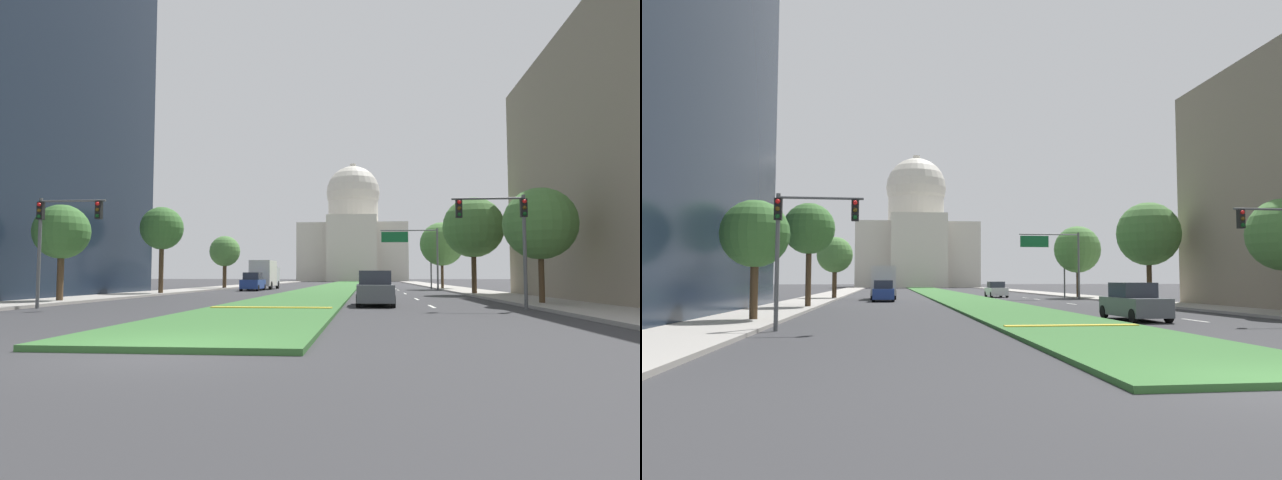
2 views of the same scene
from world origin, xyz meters
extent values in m
plane|color=#333335|center=(0.00, 68.39, 0.00)|extent=(300.93, 300.93, 0.00)
cube|color=#386B33|center=(0.00, 61.55, 0.07)|extent=(5.88, 123.11, 0.14)
cube|color=gold|center=(0.00, 12.31, 0.16)|extent=(5.29, 0.50, 0.04)
cube|color=silver|center=(7.34, 16.31, 0.00)|extent=(0.16, 2.40, 0.01)
cube|color=silver|center=(7.34, 24.46, 0.00)|extent=(0.16, 2.40, 0.01)
cube|color=silver|center=(7.34, 34.80, 0.00)|extent=(0.16, 2.40, 0.01)
cube|color=silver|center=(7.34, 45.42, 0.00)|extent=(0.16, 2.40, 0.01)
cube|color=silver|center=(7.34, 50.39, 0.00)|extent=(0.16, 2.40, 0.01)
cube|color=#9E9991|center=(-13.73, 54.71, 0.07)|extent=(4.00, 123.11, 0.15)
cube|color=#9E9991|center=(13.73, 54.71, 0.07)|extent=(4.00, 123.11, 0.15)
cube|color=beige|center=(0.00, 136.79, 7.77)|extent=(29.14, 25.83, 15.53)
cube|color=beige|center=(0.00, 121.87, 8.54)|extent=(12.82, 4.00, 17.08)
cylinder|color=beige|center=(0.00, 136.79, 19.04)|extent=(14.17, 14.17, 7.02)
sphere|color=beige|center=(0.00, 136.79, 25.22)|extent=(15.23, 15.23, 15.23)
cylinder|color=beige|center=(0.00, 136.79, 32.07)|extent=(1.80, 1.80, 3.00)
cylinder|color=#515456|center=(-11.23, 13.01, 2.60)|extent=(0.16, 0.16, 5.20)
cube|color=black|center=(-11.23, 13.01, 4.60)|extent=(0.28, 0.24, 0.84)
sphere|color=red|center=(-11.23, 12.87, 4.88)|extent=(0.18, 0.18, 0.18)
sphere|color=#4C380F|center=(-11.23, 12.87, 4.60)|extent=(0.18, 0.18, 0.18)
sphere|color=#0F4219|center=(-11.23, 12.87, 4.32)|extent=(0.18, 0.18, 0.18)
cylinder|color=#515456|center=(-9.63, 13.01, 5.05)|extent=(3.20, 0.10, 0.10)
cube|color=black|center=(-8.35, 13.01, 4.60)|extent=(0.28, 0.24, 0.84)
sphere|color=red|center=(-8.35, 12.87, 4.88)|extent=(0.18, 0.18, 0.18)
sphere|color=#4C380F|center=(-8.35, 12.87, 4.60)|extent=(0.18, 0.18, 0.18)
sphere|color=#0F4219|center=(-8.35, 12.87, 4.32)|extent=(0.18, 0.18, 0.18)
cylinder|color=#515456|center=(11.23, 14.05, 2.60)|extent=(0.16, 0.16, 5.20)
cube|color=black|center=(11.23, 14.05, 4.60)|extent=(0.28, 0.24, 0.84)
sphere|color=red|center=(11.23, 13.91, 4.88)|extent=(0.18, 0.18, 0.18)
sphere|color=#4C380F|center=(11.23, 13.91, 4.60)|extent=(0.18, 0.18, 0.18)
sphere|color=#0F4219|center=(11.23, 13.91, 4.32)|extent=(0.18, 0.18, 0.18)
cylinder|color=#515456|center=(9.63, 14.05, 5.05)|extent=(3.20, 0.10, 0.10)
cube|color=black|center=(8.35, 14.05, 4.60)|extent=(0.28, 0.24, 0.84)
sphere|color=red|center=(8.35, 13.91, 4.88)|extent=(0.18, 0.18, 0.18)
sphere|color=#4C380F|center=(8.35, 13.91, 4.60)|extent=(0.18, 0.18, 0.18)
sphere|color=#0F4219|center=(8.35, 13.91, 4.32)|extent=(0.18, 0.18, 0.18)
cylinder|color=#515456|center=(11.23, 48.90, 2.60)|extent=(0.16, 0.16, 5.20)
cube|color=black|center=(11.23, 48.90, 4.60)|extent=(0.28, 0.24, 0.84)
sphere|color=red|center=(11.23, 48.76, 4.88)|extent=(0.18, 0.18, 0.18)
sphere|color=#4C380F|center=(11.23, 48.76, 4.60)|extent=(0.18, 0.18, 0.18)
sphere|color=#0F4219|center=(11.23, 48.76, 4.32)|extent=(0.18, 0.18, 0.18)
cylinder|color=#515456|center=(11.43, 44.91, 3.25)|extent=(0.20, 0.20, 6.50)
cylinder|color=#515456|center=(8.48, 44.91, 6.30)|extent=(5.91, 0.12, 0.12)
cube|color=#146033|center=(7.00, 44.86, 5.60)|extent=(2.80, 0.08, 1.10)
cylinder|color=#4C3823|center=(-13.08, 17.70, 1.59)|extent=(0.36, 0.36, 3.17)
sphere|color=#3D7033|center=(-13.08, 17.70, 4.02)|extent=(3.08, 3.08, 3.08)
cylinder|color=#4C3823|center=(13.09, 17.69, 1.61)|extent=(0.29, 0.29, 3.21)
sphere|color=#4C7F3D|center=(13.09, 17.69, 4.24)|extent=(3.73, 3.73, 3.73)
cylinder|color=#4C3823|center=(-12.34, 30.09, 2.20)|extent=(0.37, 0.37, 4.40)
sphere|color=#3D7033|center=(-12.34, 30.09, 5.35)|extent=(3.44, 3.44, 3.44)
cylinder|color=#4C3823|center=(12.57, 32.05, 2.03)|extent=(0.39, 0.39, 4.06)
sphere|color=#4C7F3D|center=(12.57, 32.05, 5.39)|extent=(4.82, 4.82, 4.82)
cylinder|color=#4C3823|center=(-12.24, 48.11, 1.69)|extent=(0.44, 0.44, 3.38)
sphere|color=#4C7F3D|center=(-12.24, 48.11, 4.34)|extent=(3.51, 3.51, 3.51)
cylinder|color=#4C3823|center=(12.30, 47.84, 1.85)|extent=(0.30, 0.30, 3.69)
sphere|color=#4C7F3D|center=(12.30, 47.84, 5.01)|extent=(4.81, 4.81, 4.81)
cube|color=#4C5156|center=(4.52, 16.71, 0.65)|extent=(1.85, 4.32, 0.86)
cube|color=#282D38|center=(4.52, 16.89, 1.43)|extent=(1.62, 2.08, 0.70)
cylinder|color=black|center=(5.37, 15.02, 0.32)|extent=(0.23, 0.64, 0.64)
cylinder|color=black|center=(3.71, 15.00, 0.32)|extent=(0.23, 0.64, 0.64)
cylinder|color=black|center=(5.34, 18.42, 0.32)|extent=(0.23, 0.64, 0.64)
cylinder|color=black|center=(3.68, 18.41, 0.32)|extent=(0.23, 0.64, 0.64)
cube|color=navy|center=(-7.45, 41.68, 0.67)|extent=(1.88, 4.26, 0.90)
cube|color=#282D38|center=(-7.45, 41.51, 1.48)|extent=(1.64, 2.05, 0.73)
cylinder|color=black|center=(-8.31, 43.33, 0.32)|extent=(0.23, 0.64, 0.64)
cylinder|color=black|center=(-6.63, 43.35, 0.32)|extent=(0.23, 0.64, 0.64)
cylinder|color=black|center=(-8.27, 40.00, 0.32)|extent=(0.23, 0.64, 0.64)
cylinder|color=black|center=(-6.60, 40.02, 0.32)|extent=(0.23, 0.64, 0.64)
cube|color=silver|center=(4.61, 52.18, 0.62)|extent=(1.87, 4.15, 0.81)
cube|color=#282D38|center=(4.60, 52.35, 1.36)|extent=(1.63, 2.00, 0.66)
cylinder|color=black|center=(5.46, 50.57, 0.32)|extent=(0.23, 0.64, 0.64)
cylinder|color=black|center=(3.78, 50.56, 0.32)|extent=(0.23, 0.64, 0.64)
cylinder|color=black|center=(5.43, 53.81, 0.32)|extent=(0.23, 0.64, 0.64)
cylinder|color=black|center=(3.75, 53.79, 0.32)|extent=(0.23, 0.64, 0.64)
cube|color=#BCBCC1|center=(-7.46, 49.99, 1.45)|extent=(2.30, 2.00, 2.20)
cube|color=beige|center=(-7.46, 46.79, 1.80)|extent=(2.30, 4.40, 2.80)
cylinder|color=black|center=(-8.51, 49.99, 0.45)|extent=(0.30, 0.90, 0.90)
cylinder|color=black|center=(-6.41, 49.99, 0.45)|extent=(0.30, 0.90, 0.90)
cylinder|color=black|center=(-8.51, 45.69, 0.45)|extent=(0.30, 0.90, 0.90)
cylinder|color=black|center=(-6.41, 45.69, 0.45)|extent=(0.30, 0.90, 0.90)
camera|label=1|loc=(4.19, -9.88, 1.54)|focal=28.95mm
camera|label=2|loc=(-7.09, -9.43, 1.94)|focal=32.36mm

